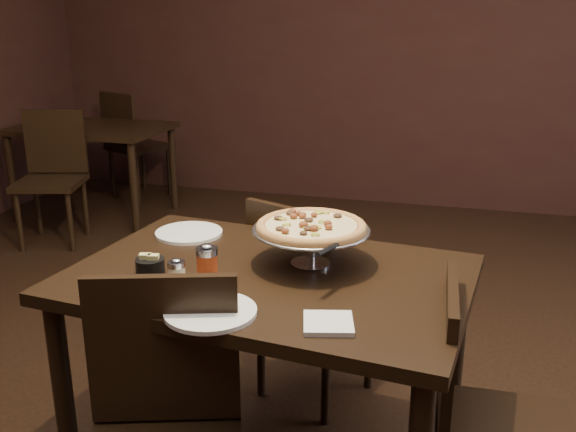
# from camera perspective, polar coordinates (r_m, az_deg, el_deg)

# --- Properties ---
(room) EXTENTS (6.04, 7.04, 2.84)m
(room) POSITION_cam_1_polar(r_m,az_deg,el_deg) (1.98, -0.86, 12.88)
(room) COLOR black
(room) RESTS_ON ground
(dining_table) EXTENTS (1.32, 0.95, 0.78)m
(dining_table) POSITION_cam_1_polar(r_m,az_deg,el_deg) (2.09, -1.71, -7.66)
(dining_table) COLOR black
(dining_table) RESTS_ON ground
(background_table) EXTENTS (1.16, 0.77, 0.73)m
(background_table) POSITION_cam_1_polar(r_m,az_deg,el_deg) (5.29, -17.04, 6.64)
(background_table) COLOR black
(background_table) RESTS_ON ground
(pizza_stand) EXTENTS (0.39, 0.39, 0.16)m
(pizza_stand) POSITION_cam_1_polar(r_m,az_deg,el_deg) (2.06, 2.07, -0.99)
(pizza_stand) COLOR #AEAEB5
(pizza_stand) RESTS_ON dining_table
(parmesan_shaker) EXTENTS (0.05, 0.05, 0.09)m
(parmesan_shaker) POSITION_cam_1_polar(r_m,az_deg,el_deg) (1.95, -9.85, -5.08)
(parmesan_shaker) COLOR beige
(parmesan_shaker) RESTS_ON dining_table
(pepper_flake_shaker) EXTENTS (0.07, 0.07, 0.12)m
(pepper_flake_shaker) POSITION_cam_1_polar(r_m,az_deg,el_deg) (1.98, -7.20, -4.18)
(pepper_flake_shaker) COLOR maroon
(pepper_flake_shaker) RESTS_ON dining_table
(packet_caddy) EXTENTS (0.09, 0.09, 0.07)m
(packet_caddy) POSITION_cam_1_polar(r_m,az_deg,el_deg) (2.06, -12.16, -4.40)
(packet_caddy) COLOR black
(packet_caddy) RESTS_ON dining_table
(napkin_stack) EXTENTS (0.16, 0.16, 0.01)m
(napkin_stack) POSITION_cam_1_polar(r_m,az_deg,el_deg) (1.71, 3.61, -9.50)
(napkin_stack) COLOR silver
(napkin_stack) RESTS_ON dining_table
(plate_left) EXTENTS (0.25, 0.25, 0.01)m
(plate_left) POSITION_cam_1_polar(r_m,az_deg,el_deg) (2.41, -8.79, -1.49)
(plate_left) COLOR white
(plate_left) RESTS_ON dining_table
(plate_near) EXTENTS (0.26, 0.26, 0.01)m
(plate_near) POSITION_cam_1_polar(r_m,az_deg,el_deg) (1.79, -6.91, -8.45)
(plate_near) COLOR white
(plate_near) RESTS_ON dining_table
(serving_spatula) EXTENTS (0.13, 0.13, 0.02)m
(serving_spatula) POSITION_cam_1_polar(r_m,az_deg,el_deg) (1.88, 3.53, -3.08)
(serving_spatula) COLOR #AEAEB5
(serving_spatula) RESTS_ON pizza_stand
(chair_far) EXTENTS (0.53, 0.53, 0.88)m
(chair_far) POSITION_cam_1_polar(r_m,az_deg,el_deg) (2.61, 1.67, -7.02)
(chair_far) COLOR black
(chair_far) RESTS_ON ground
(chair_side) EXTENTS (0.41, 0.41, 0.85)m
(chair_side) POSITION_cam_1_polar(r_m,az_deg,el_deg) (2.01, 16.93, -16.43)
(chair_side) COLOR black
(chair_side) RESTS_ON ground
(bg_chair_far) EXTENTS (0.57, 0.57, 0.93)m
(bg_chair_far) POSITION_cam_1_polar(r_m,az_deg,el_deg) (5.76, -13.74, 6.51)
(bg_chair_far) COLOR black
(bg_chair_far) RESTS_ON ground
(bg_chair_near) EXTENTS (0.53, 0.53, 0.92)m
(bg_chair_near) POSITION_cam_1_polar(r_m,az_deg,el_deg) (4.81, -20.21, 3.72)
(bg_chair_near) COLOR black
(bg_chair_near) RESTS_ON ground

